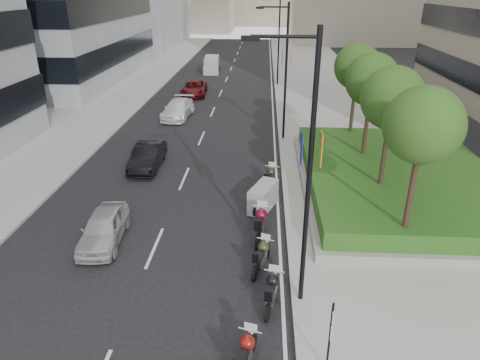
# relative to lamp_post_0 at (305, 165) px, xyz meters

# --- Properties ---
(ground) EXTENTS (160.00, 160.00, 0.00)m
(ground) POSITION_rel_lamp_post_0_xyz_m (-4.14, -1.00, -5.07)
(ground) COLOR black
(ground) RESTS_ON ground
(sidewalk_right) EXTENTS (10.00, 100.00, 0.15)m
(sidewalk_right) POSITION_rel_lamp_post_0_xyz_m (4.86, 29.00, -4.99)
(sidewalk_right) COLOR #9E9B93
(sidewalk_right) RESTS_ON ground
(sidewalk_left) EXTENTS (8.00, 100.00, 0.15)m
(sidewalk_left) POSITION_rel_lamp_post_0_xyz_m (-16.14, 29.00, -4.99)
(sidewalk_left) COLOR #9E9B93
(sidewalk_left) RESTS_ON ground
(lane_edge) EXTENTS (0.12, 100.00, 0.01)m
(lane_edge) POSITION_rel_lamp_post_0_xyz_m (-0.44, 29.00, -5.06)
(lane_edge) COLOR silver
(lane_edge) RESTS_ON ground
(lane_centre) EXTENTS (0.12, 100.00, 0.01)m
(lane_centre) POSITION_rel_lamp_post_0_xyz_m (-5.64, 29.00, -5.06)
(lane_centre) COLOR silver
(lane_centre) RESTS_ON ground
(planter) EXTENTS (10.00, 14.00, 0.40)m
(planter) POSITION_rel_lamp_post_0_xyz_m (5.86, 9.00, -4.72)
(planter) COLOR gray
(planter) RESTS_ON sidewalk_right
(hedge) EXTENTS (9.40, 13.40, 0.80)m
(hedge) POSITION_rel_lamp_post_0_xyz_m (5.86, 9.00, -4.12)
(hedge) COLOR #234D16
(hedge) RESTS_ON planter
(tree_0) EXTENTS (2.80, 2.80, 6.30)m
(tree_0) POSITION_rel_lamp_post_0_xyz_m (4.36, 3.00, 0.36)
(tree_0) COLOR #332319
(tree_0) RESTS_ON planter
(tree_1) EXTENTS (2.80, 2.80, 6.30)m
(tree_1) POSITION_rel_lamp_post_0_xyz_m (4.36, 7.00, 0.36)
(tree_1) COLOR #332319
(tree_1) RESTS_ON planter
(tree_2) EXTENTS (2.80, 2.80, 6.30)m
(tree_2) POSITION_rel_lamp_post_0_xyz_m (4.36, 11.00, 0.36)
(tree_2) COLOR #332319
(tree_2) RESTS_ON planter
(tree_3) EXTENTS (2.80, 2.80, 6.30)m
(tree_3) POSITION_rel_lamp_post_0_xyz_m (4.36, 15.00, 0.36)
(tree_3) COLOR #332319
(tree_3) RESTS_ON planter
(lamp_post_0) EXTENTS (2.34, 0.45, 9.00)m
(lamp_post_0) POSITION_rel_lamp_post_0_xyz_m (0.00, 0.00, 0.00)
(lamp_post_0) COLOR black
(lamp_post_0) RESTS_ON ground
(lamp_post_1) EXTENTS (2.34, 0.45, 9.00)m
(lamp_post_1) POSITION_rel_lamp_post_0_xyz_m (0.00, 17.00, 0.00)
(lamp_post_1) COLOR black
(lamp_post_1) RESTS_ON ground
(lamp_post_2) EXTENTS (2.34, 0.45, 9.00)m
(lamp_post_2) POSITION_rel_lamp_post_0_xyz_m (0.00, 35.00, 0.00)
(lamp_post_2) COLOR black
(lamp_post_2) RESTS_ON ground
(parking_sign) EXTENTS (0.06, 0.32, 2.50)m
(parking_sign) POSITION_rel_lamp_post_0_xyz_m (0.66, -3.00, -3.61)
(parking_sign) COLOR black
(parking_sign) RESTS_ON ground
(motorcycle_1) EXTENTS (0.82, 2.06, 1.05)m
(motorcycle_1) POSITION_rel_lamp_post_0_xyz_m (-1.62, -3.01, -4.50)
(motorcycle_1) COLOR black
(motorcycle_1) RESTS_ON ground
(motorcycle_2) EXTENTS (0.70, 2.10, 1.05)m
(motorcycle_2) POSITION_rel_lamp_post_0_xyz_m (-0.85, -0.20, -4.51)
(motorcycle_2) COLOR black
(motorcycle_2) RESTS_ON ground
(motorcycle_3) EXTENTS (0.85, 2.01, 1.03)m
(motorcycle_3) POSITION_rel_lamp_post_0_xyz_m (-1.21, 1.84, -4.52)
(motorcycle_3) COLOR black
(motorcycle_3) RESTS_ON ground
(motorcycle_4) EXTENTS (0.82, 2.47, 1.23)m
(motorcycle_4) POSITION_rel_lamp_post_0_xyz_m (-1.28, 4.04, -4.41)
(motorcycle_4) COLOR black
(motorcycle_4) RESTS_ON ground
(motorcycle_5) EXTENTS (1.51, 2.21, 1.24)m
(motorcycle_5) POSITION_rel_lamp_post_0_xyz_m (-1.18, 6.67, -4.45)
(motorcycle_5) COLOR black
(motorcycle_5) RESTS_ON ground
(motorcycle_6) EXTENTS (0.82, 2.25, 1.13)m
(motorcycle_6) POSITION_rel_lamp_post_0_xyz_m (-0.85, 8.86, -4.46)
(motorcycle_6) COLOR black
(motorcycle_6) RESTS_ON ground
(car_a) EXTENTS (1.89, 4.04, 1.34)m
(car_a) POSITION_rel_lamp_post_0_xyz_m (-7.84, 3.34, -4.40)
(car_a) COLOR #B0AFB1
(car_a) RESTS_ON ground
(car_b) EXTENTS (1.54, 4.28, 1.40)m
(car_b) POSITION_rel_lamp_post_0_xyz_m (-8.05, 11.48, -4.36)
(car_b) COLOR black
(car_b) RESTS_ON ground
(car_c) EXTENTS (2.32, 5.00, 1.42)m
(car_c) POSITION_rel_lamp_post_0_xyz_m (-8.28, 22.12, -4.36)
(car_c) COLOR white
(car_c) RESTS_ON ground
(car_d) EXTENTS (2.53, 5.04, 1.37)m
(car_d) POSITION_rel_lamp_post_0_xyz_m (-8.14, 29.94, -4.38)
(car_d) COLOR #580A0C
(car_d) RESTS_ON ground
(delivery_van) EXTENTS (2.00, 4.56, 1.87)m
(delivery_van) POSITION_rel_lamp_post_0_xyz_m (-7.84, 42.16, -4.19)
(delivery_van) COLOR #BCBBBD
(delivery_van) RESTS_ON ground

